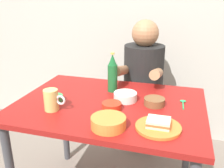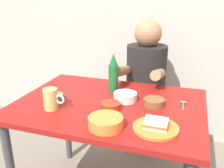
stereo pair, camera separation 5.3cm
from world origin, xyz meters
name	(u,v)px [view 1 (the left image)]	position (x,y,z in m)	size (l,w,h in m)	color
wall_back	(143,0)	(0.00, 1.05, 1.30)	(4.40, 0.09, 2.60)	#ADA89E
dining_table	(110,117)	(0.00, 0.00, 0.65)	(1.10, 0.80, 0.74)	maroon
stool	(141,116)	(0.10, 0.63, 0.35)	(0.34, 0.34, 0.45)	#4C4C51
person_seated	(143,71)	(0.10, 0.62, 0.77)	(0.33, 0.56, 0.72)	black
plate_orange	(158,127)	(0.31, -0.22, 0.75)	(0.22, 0.22, 0.01)	orange
sandwich	(159,123)	(0.31, -0.22, 0.77)	(0.11, 0.09, 0.04)	beige
beer_mug	(52,100)	(-0.28, -0.18, 0.80)	(0.13, 0.08, 0.12)	#D1BC66
beer_bottle	(113,74)	(-0.04, 0.18, 0.86)	(0.06, 0.06, 0.26)	#19602D
soup_bowl_orange	(108,122)	(0.08, -0.28, 0.77)	(0.17, 0.17, 0.05)	orange
dip_bowl_green	(55,98)	(-0.33, -0.07, 0.76)	(0.10, 0.10, 0.03)	#388C4C
sauce_bowl_chili	(112,106)	(0.04, -0.09, 0.76)	(0.11, 0.11, 0.04)	red
condiment_bowl_brown	(154,101)	(0.26, 0.04, 0.76)	(0.12, 0.12, 0.04)	brown
rice_bowl_white	(125,96)	(0.08, 0.06, 0.77)	(0.14, 0.14, 0.05)	silver
spoon	(183,103)	(0.42, 0.11, 0.75)	(0.04, 0.12, 0.01)	#26A559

